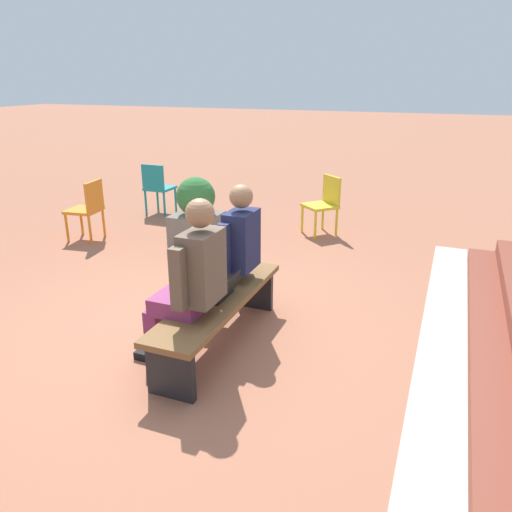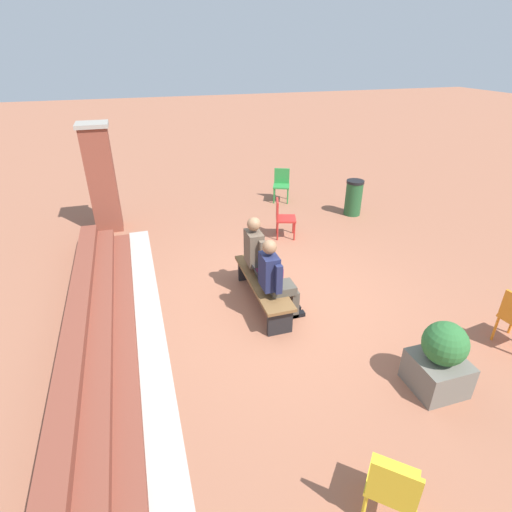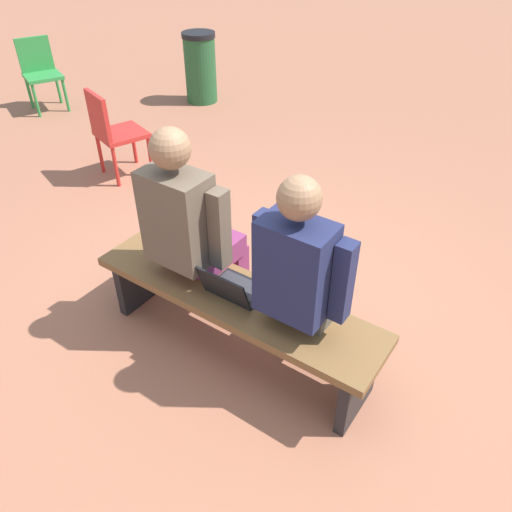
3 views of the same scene
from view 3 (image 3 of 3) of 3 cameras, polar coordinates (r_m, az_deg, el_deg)
ground_plane at (r=3.29m, az=2.89°, el=-8.04°), size 60.00×60.00×0.00m
bench at (r=2.91m, az=-2.43°, el=-5.72°), size 1.80×0.44×0.45m
person_student at (r=2.55m, az=5.59°, el=-2.46°), size 0.53×0.67×1.33m
person_adult at (r=2.90m, az=-7.28°, el=3.18°), size 0.56×0.71×1.37m
laptop at (r=2.81m, az=-2.65°, el=-3.66°), size 0.32×0.29×0.21m
plastic_chair_far_right at (r=7.11m, az=-23.44°, el=18.96°), size 0.55×0.55×0.84m
plastic_chair_near_bench_right at (r=4.99m, az=-16.06°, el=13.72°), size 0.53×0.53×0.84m
litter_bin at (r=6.88m, az=-6.38°, el=20.61°), size 0.42×0.42×0.86m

